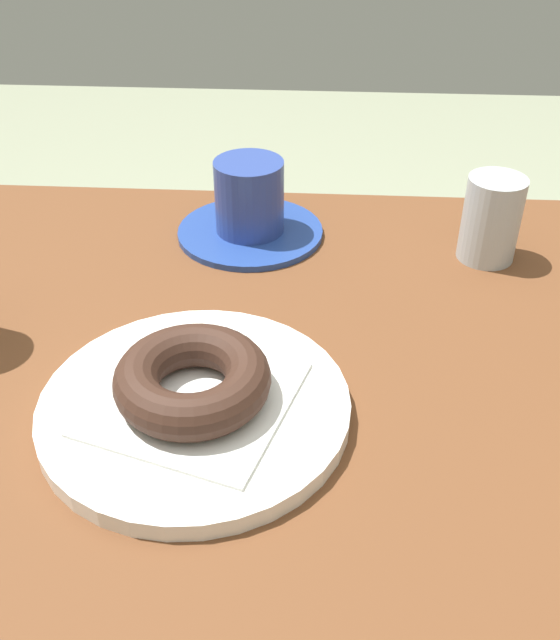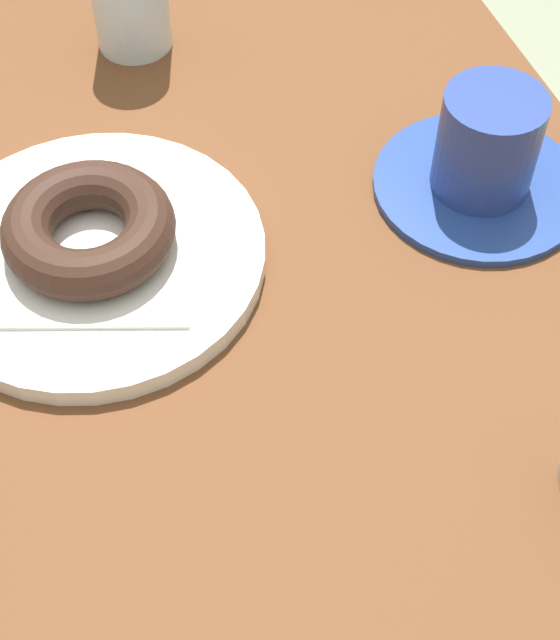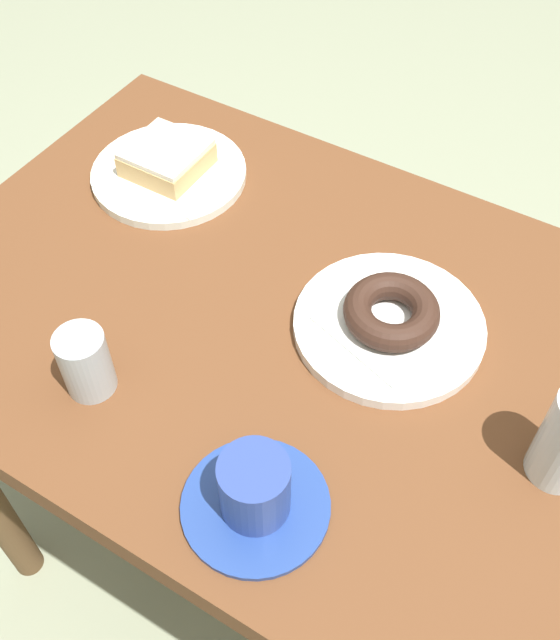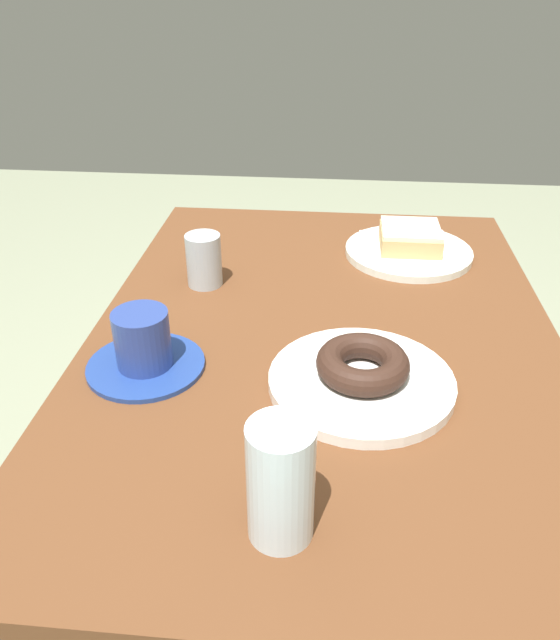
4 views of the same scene
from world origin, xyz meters
name	(u,v)px [view 2 (image 2 of 4)]	position (x,y,z in m)	size (l,w,h in m)	color
table	(225,475)	(0.00, 0.00, 0.64)	(0.95, 0.67, 0.75)	brown
plate_chocolate_ring	(95,256)	(-0.13, -0.05, 0.76)	(0.23, 0.23, 0.02)	white
napkin_chocolate_ring	(93,247)	(-0.13, -0.05, 0.76)	(0.14, 0.14, 0.00)	white
donut_chocolate_ring	(89,229)	(-0.13, -0.05, 0.78)	(0.12, 0.12, 0.03)	#352017
coffee_cup	(485,154)	(-0.11, 0.23, 0.78)	(0.15, 0.15, 0.08)	navy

